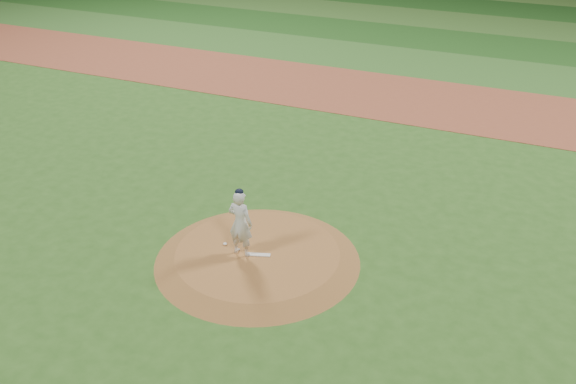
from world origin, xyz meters
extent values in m
plane|color=#2F5D1E|center=(0.00, 0.00, 0.00)|extent=(120.00, 120.00, 0.00)
cube|color=brown|center=(0.00, 14.00, 0.01)|extent=(70.00, 6.00, 0.02)
cube|color=#336625|center=(0.00, 19.50, 0.01)|extent=(70.00, 5.00, 0.02)
cube|color=#1E4D18|center=(0.00, 24.50, 0.01)|extent=(70.00, 5.00, 0.02)
cube|color=#366324|center=(0.00, 29.50, 0.01)|extent=(70.00, 5.00, 0.02)
cube|color=#1C4917|center=(0.00, 34.50, 0.01)|extent=(70.00, 5.00, 0.02)
cone|color=#9A622F|center=(0.00, 0.00, 0.12)|extent=(5.50, 5.50, 0.25)
cube|color=silver|center=(0.12, -0.09, 0.26)|extent=(0.56, 0.31, 0.03)
ellipsoid|color=white|center=(-0.97, -0.03, 0.28)|extent=(0.11, 0.11, 0.06)
imported|color=white|center=(-0.36, -0.22, 1.19)|extent=(0.71, 0.49, 1.88)
ellipsoid|color=black|center=(-0.36, -0.22, 2.11)|extent=(0.22, 0.22, 0.15)
camera|label=1|loc=(6.58, -12.72, 9.74)|focal=40.00mm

